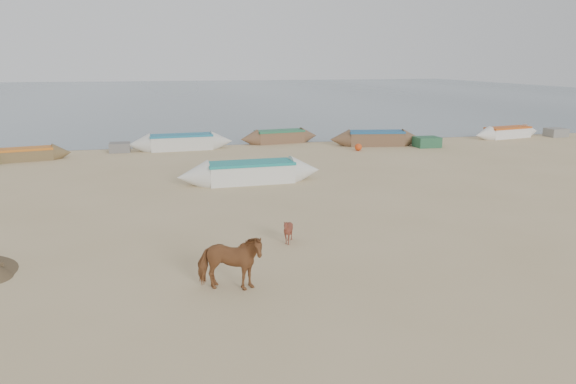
% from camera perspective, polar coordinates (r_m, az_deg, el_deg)
% --- Properties ---
extents(ground, '(140.00, 140.00, 0.00)m').
position_cam_1_polar(ground, '(15.67, 3.48, -6.83)').
color(ground, tan).
rests_on(ground, ground).
extents(sea, '(160.00, 160.00, 0.00)m').
position_cam_1_polar(sea, '(96.30, -11.20, 9.79)').
color(sea, slate).
rests_on(sea, ground).
extents(cow_adult, '(1.81, 1.26, 1.39)m').
position_cam_1_polar(cow_adult, '(13.47, -5.95, -7.12)').
color(cow_adult, brown).
rests_on(cow_adult, ground).
extents(calf_front, '(0.91, 0.87, 0.78)m').
position_cam_1_polar(calf_front, '(16.82, -0.01, -3.98)').
color(calf_front, brown).
rests_on(calf_front, ground).
extents(near_canoe, '(6.59, 1.74, 0.94)m').
position_cam_1_polar(near_canoe, '(25.24, -3.84, 2.01)').
color(near_canoe, silver).
rests_on(near_canoe, ground).
extents(waterline_canoes, '(54.31, 5.36, 0.95)m').
position_cam_1_polar(waterline_canoes, '(34.92, -12.60, 4.79)').
color(waterline_canoes, brown).
rests_on(waterline_canoes, ground).
extents(beach_clutter, '(47.71, 3.69, 0.64)m').
position_cam_1_polar(beach_clutter, '(34.84, 0.85, 4.86)').
color(beach_clutter, '#295B34').
rests_on(beach_clutter, ground).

